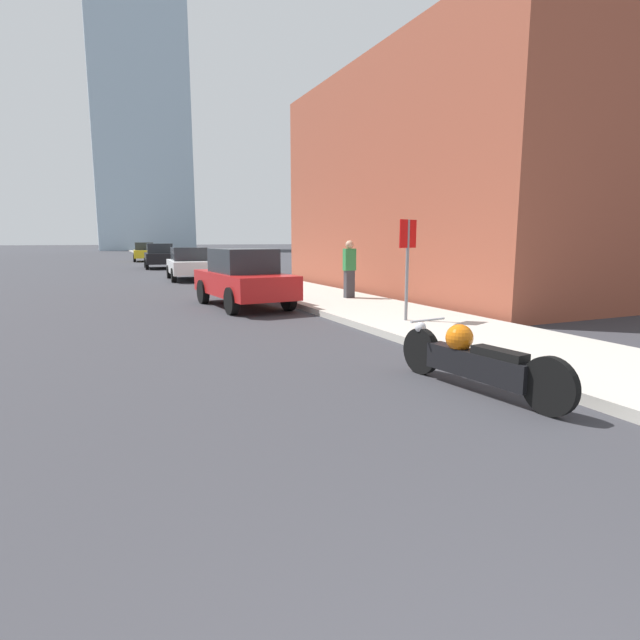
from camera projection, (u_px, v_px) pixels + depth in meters
The scene contains 10 objects.
sidewalk at pixel (188, 263), 39.13m from camera, with size 3.00×240.00×0.15m.
brick_storefront at pixel (491, 186), 18.63m from camera, with size 10.83×13.55×7.80m.
distant_tower at pixel (132, 6), 88.20m from camera, with size 16.28×16.28×85.38m.
motorcycle at pixel (474, 359), 6.31m from camera, with size 0.64×2.68×0.82m.
parked_car_red at pixel (243, 278), 14.18m from camera, with size 2.07×4.38×1.65m.
parked_car_white at pixel (189, 263), 23.84m from camera, with size 2.05×4.34×1.55m.
parked_car_black at pixel (160, 256), 33.36m from camera, with size 2.13×4.26×1.66m.
parked_car_yellow at pixel (144, 252), 44.15m from camera, with size 2.11×4.24×1.66m.
stop_sign at pixel (408, 252), 10.78m from camera, with size 0.57×0.26×2.18m.
pedestrian at pixel (349, 268), 15.13m from camera, with size 0.36×0.24×1.73m.
Camera 1 is at (-1.13, -0.16, 1.91)m, focal length 28.00 mm.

